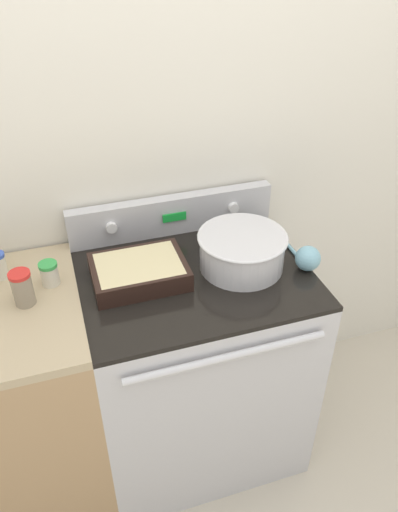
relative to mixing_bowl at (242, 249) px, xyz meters
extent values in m
plane|color=beige|center=(-0.17, -0.30, -0.98)|extent=(12.00, 12.00, 0.00)
cube|color=silver|center=(-0.17, 0.35, 0.27)|extent=(8.00, 0.05, 2.50)
cube|color=#BCBCC1|center=(-0.17, 0.01, -0.54)|extent=(0.79, 0.62, 0.89)
cube|color=black|center=(-0.17, 0.01, -0.08)|extent=(0.79, 0.62, 0.02)
cylinder|color=silver|center=(-0.17, -0.32, -0.15)|extent=(0.65, 0.02, 0.02)
cube|color=#BCBCC1|center=(-0.17, 0.29, 0.00)|extent=(0.79, 0.05, 0.15)
cylinder|color=white|center=(-0.40, 0.26, 0.01)|extent=(0.04, 0.02, 0.04)
cylinder|color=white|center=(0.07, 0.26, 0.01)|extent=(0.04, 0.02, 0.04)
cube|color=green|center=(-0.17, 0.26, 0.01)|extent=(0.09, 0.01, 0.03)
cube|color=tan|center=(-0.87, 0.01, -0.54)|extent=(0.62, 0.62, 0.89)
cylinder|color=silver|center=(0.00, 0.00, -0.01)|extent=(0.29, 0.29, 0.13)
torus|color=silver|center=(0.00, 0.00, 0.05)|extent=(0.31, 0.31, 0.01)
cylinder|color=beige|center=(0.00, 0.00, 0.04)|extent=(0.27, 0.27, 0.02)
cube|color=black|center=(-0.36, 0.03, -0.04)|extent=(0.31, 0.23, 0.07)
cube|color=beige|center=(-0.36, 0.03, -0.02)|extent=(0.27, 0.20, 0.04)
cylinder|color=#7AB2C6|center=(0.21, 0.06, -0.07)|extent=(0.01, 0.29, 0.01)
sphere|color=#7AB2C6|center=(0.21, -0.08, -0.03)|extent=(0.09, 0.09, 0.09)
cylinder|color=beige|center=(-0.64, 0.09, -0.03)|extent=(0.06, 0.06, 0.07)
cylinder|color=green|center=(-0.64, 0.09, 0.02)|extent=(0.06, 0.06, 0.01)
cylinder|color=gray|center=(-0.72, 0.01, -0.01)|extent=(0.06, 0.06, 0.11)
cylinder|color=red|center=(-0.72, 0.01, 0.05)|extent=(0.07, 0.07, 0.01)
cylinder|color=beige|center=(-0.79, 0.17, -0.02)|extent=(0.05, 0.05, 0.08)
camera|label=1|loc=(-0.57, -1.30, 0.96)|focal=35.00mm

